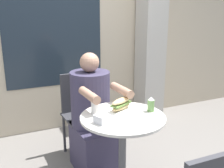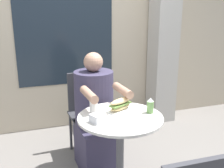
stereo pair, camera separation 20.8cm
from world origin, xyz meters
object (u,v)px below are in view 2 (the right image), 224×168
object	(u,v)px
diner_chair	(86,106)
drink_cup	(94,106)
cafe_table	(120,141)
condiment_bottle	(150,106)
seated_diner	(96,121)
sandwich_on_plate	(120,106)

from	to	relation	value
diner_chair	drink_cup	world-z (taller)	diner_chair
cafe_table	diner_chair	size ratio (longest dim) A/B	0.85
drink_cup	condiment_bottle	size ratio (longest dim) A/B	0.88
seated_diner	condiment_bottle	xyz separation A→B (m)	(0.30, -0.52, 0.30)
seated_diner	sandwich_on_plate	xyz separation A→B (m)	(0.10, -0.41, 0.29)
drink_cup	sandwich_on_plate	bearing A→B (deg)	-6.10
drink_cup	seated_diner	bearing A→B (deg)	73.26
diner_chair	drink_cup	size ratio (longest dim) A/B	8.29
diner_chair	seated_diner	distance (m)	0.35
diner_chair	condiment_bottle	world-z (taller)	diner_chair
cafe_table	seated_diner	size ratio (longest dim) A/B	0.65
diner_chair	condiment_bottle	xyz separation A→B (m)	(0.31, -0.87, 0.27)
condiment_bottle	drink_cup	bearing A→B (deg)	161.48
diner_chair	sandwich_on_plate	distance (m)	0.80
seated_diner	drink_cup	size ratio (longest dim) A/B	10.86
cafe_table	drink_cup	size ratio (longest dim) A/B	7.01
seated_diner	diner_chair	bearing A→B (deg)	-91.95
seated_diner	condiment_bottle	distance (m)	0.67
cafe_table	diner_chair	world-z (taller)	diner_chair
seated_diner	sandwich_on_plate	bearing A→B (deg)	100.12
diner_chair	seated_diner	world-z (taller)	seated_diner
diner_chair	condiment_bottle	size ratio (longest dim) A/B	7.26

